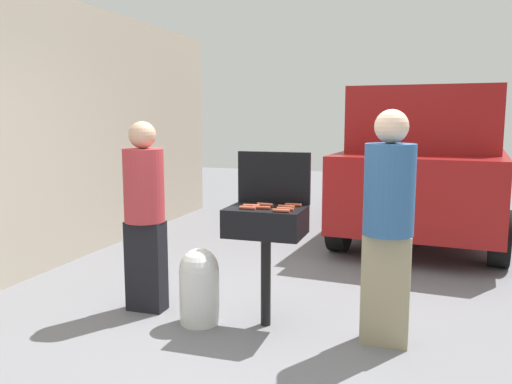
# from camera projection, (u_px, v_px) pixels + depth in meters

# --- Properties ---
(ground_plane) EXTENTS (24.00, 24.00, 0.00)m
(ground_plane) POSITION_uv_depth(u_px,v_px,m) (258.00, 330.00, 4.15)
(ground_plane) COLOR slate
(house_wall_side) EXTENTS (0.24, 8.00, 2.96)m
(house_wall_side) POSITION_uv_depth(u_px,v_px,m) (42.00, 133.00, 5.72)
(house_wall_side) COLOR #B2A893
(house_wall_side) RESTS_ON ground
(bbq_grill) EXTENTS (0.60, 0.44, 0.96)m
(bbq_grill) POSITION_uv_depth(u_px,v_px,m) (266.00, 226.00, 4.14)
(bbq_grill) COLOR black
(bbq_grill) RESTS_ON ground
(grill_lid_open) EXTENTS (0.60, 0.05, 0.42)m
(grill_lid_open) POSITION_uv_depth(u_px,v_px,m) (274.00, 178.00, 4.30)
(grill_lid_open) COLOR black
(grill_lid_open) RESTS_ON bbq_grill
(hot_dog_0) EXTENTS (0.13, 0.03, 0.03)m
(hot_dog_0) POSITION_uv_depth(u_px,v_px,m) (293.00, 205.00, 4.16)
(hot_dog_0) COLOR #AD4228
(hot_dog_0) RESTS_ON bbq_grill
(hot_dog_1) EXTENTS (0.13, 0.03, 0.03)m
(hot_dog_1) POSITION_uv_depth(u_px,v_px,m) (248.00, 208.00, 4.04)
(hot_dog_1) COLOR #C6593D
(hot_dog_1) RESTS_ON bbq_grill
(hot_dog_2) EXTENTS (0.13, 0.03, 0.03)m
(hot_dog_2) POSITION_uv_depth(u_px,v_px,m) (287.00, 207.00, 4.08)
(hot_dog_2) COLOR #AD4228
(hot_dog_2) RESTS_ON bbq_grill
(hot_dog_3) EXTENTS (0.13, 0.04, 0.03)m
(hot_dog_3) POSITION_uv_depth(u_px,v_px,m) (262.00, 208.00, 4.04)
(hot_dog_3) COLOR #AD4228
(hot_dog_3) RESTS_ON bbq_grill
(hot_dog_4) EXTENTS (0.13, 0.04, 0.03)m
(hot_dog_4) POSITION_uv_depth(u_px,v_px,m) (251.00, 206.00, 4.12)
(hot_dog_4) COLOR #C6593D
(hot_dog_4) RESTS_ON bbq_grill
(hot_dog_5) EXTENTS (0.13, 0.03, 0.03)m
(hot_dog_5) POSITION_uv_depth(u_px,v_px,m) (285.00, 209.00, 3.98)
(hot_dog_5) COLOR #B74C33
(hot_dog_5) RESTS_ON bbq_grill
(hot_dog_6) EXTENTS (0.13, 0.04, 0.03)m
(hot_dog_6) POSITION_uv_depth(u_px,v_px,m) (265.00, 205.00, 4.18)
(hot_dog_6) COLOR #C6593D
(hot_dog_6) RESTS_ON bbq_grill
(hot_dog_7) EXTENTS (0.13, 0.03, 0.03)m
(hot_dog_7) POSITION_uv_depth(u_px,v_px,m) (281.00, 211.00, 3.91)
(hot_dog_7) COLOR #B74C33
(hot_dog_7) RESTS_ON bbq_grill
(propane_tank) EXTENTS (0.32, 0.32, 0.62)m
(propane_tank) POSITION_uv_depth(u_px,v_px,m) (199.00, 285.00, 4.25)
(propane_tank) COLOR silver
(propane_tank) RESTS_ON ground
(person_left) EXTENTS (0.34, 0.34, 1.62)m
(person_left) POSITION_uv_depth(u_px,v_px,m) (145.00, 210.00, 4.47)
(person_left) COLOR black
(person_left) RESTS_ON ground
(person_right) EXTENTS (0.36, 0.36, 1.71)m
(person_right) POSITION_uv_depth(u_px,v_px,m) (388.00, 220.00, 3.78)
(person_right) COLOR gray
(person_right) RESTS_ON ground
(parked_minivan) EXTENTS (2.33, 4.54, 2.02)m
(parked_minivan) POSITION_uv_depth(u_px,v_px,m) (429.00, 161.00, 7.46)
(parked_minivan) COLOR maroon
(parked_minivan) RESTS_ON ground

